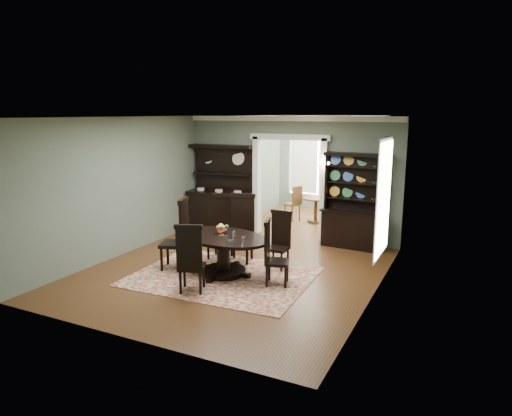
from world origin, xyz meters
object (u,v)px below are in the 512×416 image
at_px(welsh_dresser, 352,213).
at_px(dining_table, 223,247).
at_px(parlor_table, 316,206).
at_px(sideboard, 221,201).

bearing_deg(welsh_dresser, dining_table, -116.92).
xyz_separation_m(welsh_dresser, parlor_table, (-1.54, 1.98, -0.33)).
height_order(welsh_dresser, parlor_table, welsh_dresser).
bearing_deg(sideboard, dining_table, -63.15).
distance_m(dining_table, parlor_table, 4.92).
relative_size(sideboard, welsh_dresser, 1.04).
bearing_deg(dining_table, parlor_table, 99.88).
xyz_separation_m(dining_table, welsh_dresser, (1.76, 2.94, 0.25)).
xyz_separation_m(sideboard, welsh_dresser, (3.50, 0.03, 0.00)).
bearing_deg(sideboard, parlor_table, 41.58).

